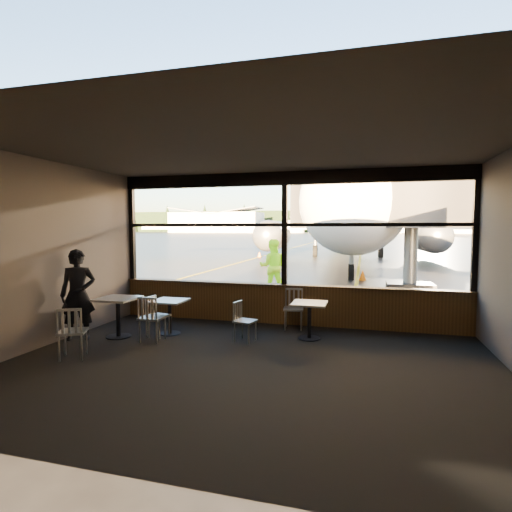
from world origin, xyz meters
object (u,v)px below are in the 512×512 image
at_px(ground_crew, 272,266).
at_px(chair_mid_w, 158,316).
at_px(cafe_table_mid, 170,317).
at_px(passenger, 78,295).
at_px(cafe_table_near, 309,321).
at_px(chair_near_n, 293,309).
at_px(jet_bridge, 421,220).
at_px(chair_left_s, 73,332).
at_px(airliner, 349,178).
at_px(chair_mid_s, 152,318).
at_px(cone_wing, 259,254).
at_px(cafe_table_left, 118,318).
at_px(cone_nose, 363,275).
at_px(chair_near_w, 245,322).

bearing_deg(ground_crew, chair_mid_w, 68.05).
distance_m(cafe_table_mid, passenger, 1.86).
bearing_deg(cafe_table_near, chair_near_n, 122.44).
height_order(jet_bridge, chair_left_s, jet_bridge).
relative_size(airliner, chair_mid_s, 42.06).
relative_size(airliner, cone_wing, 90.69).
xyz_separation_m(chair_mid_s, chair_mid_w, (-0.09, 0.36, -0.05)).
bearing_deg(jet_bridge, chair_left_s, -126.70).
height_order(chair_mid_s, chair_mid_w, chair_mid_s).
distance_m(airliner, cafe_table_left, 24.49).
xyz_separation_m(jet_bridge, ground_crew, (-4.82, -1.38, -1.58)).
height_order(chair_left_s, cone_nose, chair_left_s).
distance_m(airliner, chair_near_n, 22.66).
distance_m(cafe_table_left, chair_mid_w, 0.79).
distance_m(cafe_table_mid, chair_left_s, 2.04).
height_order(cafe_table_mid, chair_mid_w, chair_mid_w).
distance_m(cafe_table_left, ground_crew, 6.42).
xyz_separation_m(airliner, chair_near_w, (-1.04, -23.19, -5.53)).
xyz_separation_m(airliner, cafe_table_near, (0.15, -22.69, -5.55)).
bearing_deg(passenger, chair_near_w, -16.37).
distance_m(cafe_table_near, ground_crew, 5.62).
bearing_deg(jet_bridge, cafe_table_mid, -129.29).
bearing_deg(cafe_table_near, cone_wing, 107.18).
distance_m(chair_near_n, ground_crew, 4.81).
xyz_separation_m(chair_mid_w, passenger, (-1.40, -0.64, 0.49)).
relative_size(cafe_table_mid, cone_wing, 1.70).
relative_size(cafe_table_left, chair_near_n, 0.92).
bearing_deg(jet_bridge, cone_wing, 122.28).
relative_size(cafe_table_left, ground_crew, 0.44).
xyz_separation_m(jet_bridge, cafe_table_near, (-2.87, -6.62, -2.13)).
height_order(airliner, chair_mid_w, airliner).
bearing_deg(chair_near_n, airliner, -97.91).
xyz_separation_m(cafe_table_mid, chair_near_n, (2.43, 1.09, 0.08)).
bearing_deg(jet_bridge, airliner, 100.63).
xyz_separation_m(airliner, chair_near_n, (-0.29, -21.99, -5.48)).
bearing_deg(cafe_table_mid, passenger, -151.52).
relative_size(cafe_table_left, cone_nose, 1.88).
bearing_deg(cone_nose, airliner, 95.03).
distance_m(cafe_table_near, cone_nose, 9.70).
distance_m(jet_bridge, chair_mid_w, 9.56).
xyz_separation_m(airliner, chair_left_s, (-3.59, -24.93, -5.47)).
height_order(chair_near_w, ground_crew, ground_crew).
bearing_deg(cafe_table_mid, chair_mid_w, -127.76).
height_order(cafe_table_near, chair_near_w, chair_near_w).
bearing_deg(airliner, chair_near_w, -95.50).
bearing_deg(ground_crew, chair_near_w, 86.12).
bearing_deg(cone_nose, passenger, -116.51).
height_order(chair_near_n, passenger, passenger).
distance_m(airliner, chair_mid_w, 24.11).
xyz_separation_m(cafe_table_mid, cone_wing, (-3.88, 22.25, -0.15)).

